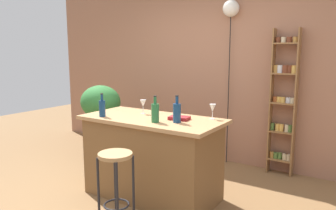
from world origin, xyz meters
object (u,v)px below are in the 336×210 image
spice_shelf (283,100)px  plant_stool (102,150)px  bottle_wine_red (155,112)px  bottle_spirits_clear (102,108)px  cookbook (179,118)px  bar_stool (116,174)px  bottle_olive_oil (177,112)px  pendant_globe_light (231,10)px  wine_glass_center (143,104)px  wine_glass_left (213,108)px  potted_plant (101,105)px

spice_shelf → plant_stool: (-2.36, -0.95, -0.83)m
bottle_wine_red → bottle_spirits_clear: bearing=-173.1°
plant_stool → bottle_spirits_clear: size_ratio=1.33×
bottle_wine_red → cookbook: (0.14, 0.25, -0.09)m
bar_stool → plant_stool: bearing=138.1°
spice_shelf → bottle_wine_red: 1.89m
bottle_olive_oil → pendant_globe_light: (-0.11, 1.60, 1.18)m
cookbook → bar_stool: bearing=-111.4°
pendant_globe_light → wine_glass_center: bearing=-108.7°
spice_shelf → bottle_spirits_clear: size_ratio=7.34×
bottle_spirits_clear → pendant_globe_light: bearing=67.2°
wine_glass_left → wine_glass_center: same height
bar_stool → bottle_spirits_clear: size_ratio=2.78×
pendant_globe_light → bottle_spirits_clear: bearing=-112.8°
pendant_globe_light → cookbook: bearing=-87.9°
spice_shelf → cookbook: spice_shelf is taller
bottle_olive_oil → wine_glass_left: bearing=56.7°
potted_plant → cookbook: size_ratio=3.80×
spice_shelf → bottle_olive_oil: size_ratio=6.86×
bar_stool → cookbook: 0.93m
spice_shelf → potted_plant: spice_shelf is taller
bottle_olive_oil → bottle_wine_red: size_ratio=1.02×
spice_shelf → wine_glass_left: (-0.44, -1.22, 0.03)m
bar_stool → bottle_wine_red: 0.75m
cookbook → pendant_globe_light: pendant_globe_light is taller
bottle_olive_oil → bottle_wine_red: (-0.19, -0.11, -0.00)m
spice_shelf → wine_glass_center: bearing=-132.5°
bar_stool → cookbook: cookbook is taller
plant_stool → bottle_spirits_clear: (0.83, -0.81, 0.84)m
bar_stool → spice_shelf: spice_shelf is taller
plant_stool → bottle_spirits_clear: bottle_spirits_clear is taller
wine_glass_center → pendant_globe_light: (0.48, 1.41, 1.17)m
bottle_olive_oil → spice_shelf: bearing=66.8°
bottle_spirits_clear → wine_glass_center: bottle_spirits_clear is taller
plant_stool → bottle_wine_red: bearing=-26.2°
spice_shelf → bottle_wine_red: spice_shelf is taller
spice_shelf → bottle_olive_oil: 1.71m
potted_plant → wine_glass_center: size_ratio=4.87×
spice_shelf → potted_plant: size_ratio=2.42×
potted_plant → wine_glass_center: 1.20m
pendant_globe_light → spice_shelf: bearing=-2.4°
bottle_olive_oil → wine_glass_center: size_ratio=1.72×
spice_shelf → bottle_spirits_clear: bearing=-131.0°
spice_shelf → pendant_globe_light: pendant_globe_light is taller
pendant_globe_light → bottle_olive_oil: bearing=-86.2°
bar_stool → bottle_spirits_clear: bearing=141.8°
plant_stool → bottle_olive_oil: 1.99m
wine_glass_center → potted_plant: bearing=158.9°
bar_stool → potted_plant: bearing=138.1°
spice_shelf → potted_plant: (-2.36, -0.95, -0.14)m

